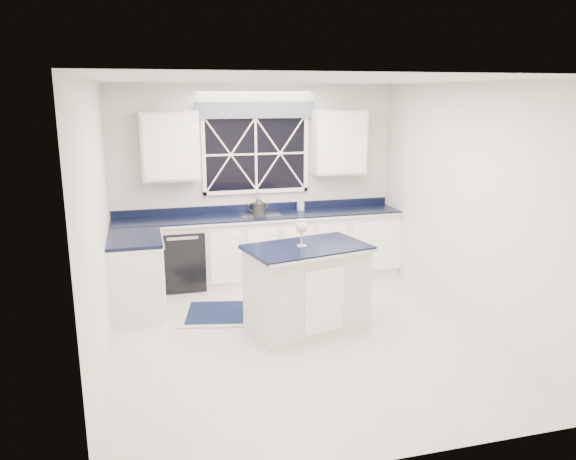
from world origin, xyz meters
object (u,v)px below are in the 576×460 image
object	(u,v)px
island	(307,288)
kettle	(259,207)
faucet	(257,201)
wine_glass	(301,228)
soap_bottle	(300,204)
dishwasher	(182,257)

from	to	relation	value
island	kettle	distance (m)	1.98
faucet	kettle	world-z (taller)	faucet
wine_glass	soap_bottle	xyz separation A→B (m)	(0.56, 1.96, -0.14)
faucet	kettle	distance (m)	0.12
dishwasher	island	size ratio (longest dim) A/B	0.57
kettle	dishwasher	bearing A→B (deg)	-151.13
dishwasher	wine_glass	distance (m)	2.28
soap_bottle	dishwasher	bearing A→B (deg)	-174.83
dishwasher	soap_bottle	distance (m)	1.84
island	wine_glass	bearing A→B (deg)	162.52
island	kettle	world-z (taller)	kettle
soap_bottle	faucet	bearing A→B (deg)	176.46
island	wine_glass	xyz separation A→B (m)	(-0.06, 0.01, 0.68)
dishwasher	wine_glass	xyz separation A→B (m)	(1.16, -1.81, 0.76)
faucet	island	bearing A→B (deg)	-86.51
dishwasher	soap_bottle	world-z (taller)	soap_bottle
island	soap_bottle	xyz separation A→B (m)	(0.50, 1.97, 0.54)
kettle	wine_glass	size ratio (longest dim) A/B	0.95
faucet	wine_glass	size ratio (longest dim) A/B	1.02
dishwasher	soap_bottle	size ratio (longest dim) A/B	4.65
faucet	island	distance (m)	2.10
wine_glass	island	bearing A→B (deg)	-4.97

